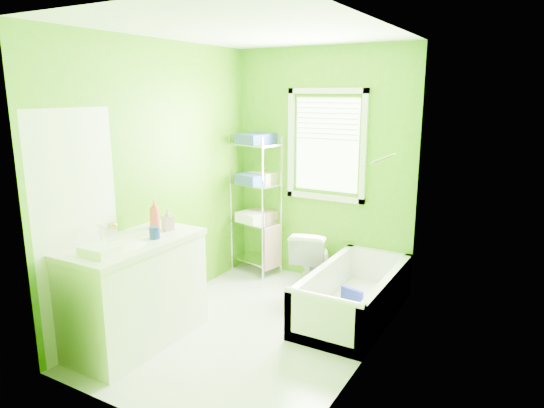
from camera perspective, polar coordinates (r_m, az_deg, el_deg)
The scene contains 9 objects.
ground at distance 4.60m, azimuth -2.03°, elevation -14.36°, with size 2.90×2.90×0.00m, color silver.
room_envelope at distance 4.13m, azimuth -2.20°, elevation 5.10°, with size 2.14×2.94×2.62m.
window at distance 5.35m, azimuth 6.42°, elevation 7.57°, with size 0.92×0.05×1.22m.
door at distance 4.19m, azimuth -21.79°, elevation -3.35°, with size 0.09×0.80×2.00m.
right_wall_decor at distance 3.71m, azimuth 11.36°, elevation 0.41°, with size 0.04×1.48×1.17m.
bathtub at distance 4.80m, azimuth 9.49°, elevation -11.24°, with size 0.71×1.52×0.49m.
toilet at distance 5.33m, azimuth 4.66°, elevation -6.48°, with size 0.38×0.67×0.68m, color white.
vanity at distance 4.33m, azimuth -15.83°, elevation -9.61°, with size 0.62×1.22×1.17m.
wire_shelf_unit at distance 5.66m, azimuth -1.76°, elevation 1.77°, with size 0.61×0.50×1.65m.
Camera 1 is at (2.16, -3.47, 2.11)m, focal length 32.00 mm.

